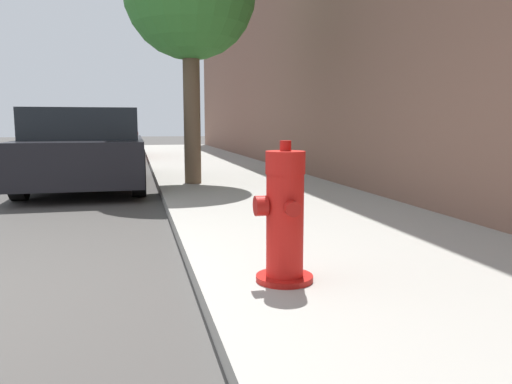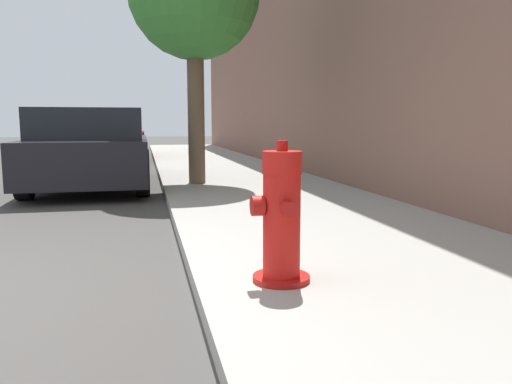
% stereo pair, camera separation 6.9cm
% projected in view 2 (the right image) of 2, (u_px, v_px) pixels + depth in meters
% --- Properties ---
extents(sidewalk_slab, '(2.82, 40.00, 0.11)m').
position_uv_depth(sidewalk_slab, '(395.00, 270.00, 3.48)').
color(sidewalk_slab, '#99968E').
rests_on(sidewalk_slab, ground_plane).
extents(fire_hydrant, '(0.36, 0.35, 0.86)m').
position_uv_depth(fire_hydrant, '(281.00, 219.00, 3.01)').
color(fire_hydrant, '#A91511').
rests_on(fire_hydrant, sidewalk_slab).
extents(parked_car_near, '(1.83, 4.06, 1.30)m').
position_uv_depth(parked_car_near, '(92.00, 149.00, 8.33)').
color(parked_car_near, black).
rests_on(parked_car_near, ground_plane).
extents(parked_car_mid, '(1.76, 4.01, 1.39)m').
position_uv_depth(parked_car_mid, '(114.00, 137.00, 14.55)').
color(parked_car_mid, maroon).
rests_on(parked_car_mid, ground_plane).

